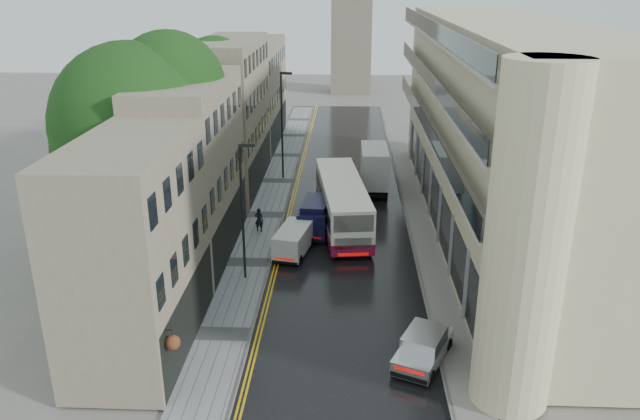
# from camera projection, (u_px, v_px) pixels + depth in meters

# --- Properties ---
(road) EXTENTS (9.00, 85.00, 0.02)m
(road) POSITION_uv_depth(u_px,v_px,m) (345.00, 217.00, 46.21)
(road) COLOR black
(road) RESTS_ON ground
(left_sidewalk) EXTENTS (2.70, 85.00, 0.12)m
(left_sidewalk) POSITION_uv_depth(u_px,v_px,m) (266.00, 215.00, 46.44)
(left_sidewalk) COLOR gray
(left_sidewalk) RESTS_ON ground
(right_sidewalk) EXTENTS (1.80, 85.00, 0.12)m
(right_sidewalk) POSITION_uv_depth(u_px,v_px,m) (418.00, 218.00, 45.97)
(right_sidewalk) COLOR slate
(right_sidewalk) RESTS_ON ground
(old_shop_row) EXTENTS (4.50, 56.00, 12.00)m
(old_shop_row) POSITION_uv_depth(u_px,v_px,m) (220.00, 129.00, 46.85)
(old_shop_row) COLOR gray
(old_shop_row) RESTS_ON ground
(modern_block) EXTENTS (8.00, 40.00, 14.00)m
(modern_block) POSITION_uv_depth(u_px,v_px,m) (499.00, 131.00, 41.94)
(modern_block) COLOR beige
(modern_block) RESTS_ON ground
(tree_near) EXTENTS (10.56, 10.56, 13.89)m
(tree_near) POSITION_uv_depth(u_px,v_px,m) (136.00, 151.00, 37.29)
(tree_near) COLOR black
(tree_near) RESTS_ON ground
(tree_far) EXTENTS (9.24, 9.24, 12.46)m
(tree_far) POSITION_uv_depth(u_px,v_px,m) (193.00, 117.00, 49.69)
(tree_far) COLOR black
(tree_far) RESTS_ON ground
(cream_bus) EXTENTS (4.27, 12.42, 3.32)m
(cream_bus) POSITION_uv_depth(u_px,v_px,m) (329.00, 222.00, 40.82)
(cream_bus) COLOR white
(cream_bus) RESTS_ON road
(white_lorry) EXTENTS (2.18, 7.12, 3.73)m
(white_lorry) POSITION_uv_depth(u_px,v_px,m) (363.00, 173.00, 50.22)
(white_lorry) COLOR silver
(white_lorry) RESTS_ON road
(silver_hatchback) EXTENTS (3.27, 4.43, 1.52)m
(silver_hatchback) POSITION_uv_depth(u_px,v_px,m) (396.00, 358.00, 27.77)
(silver_hatchback) COLOR silver
(silver_hatchback) RESTS_ON road
(white_van) EXTENTS (2.48, 4.28, 1.82)m
(white_van) POSITION_uv_depth(u_px,v_px,m) (275.00, 248.00, 38.67)
(white_van) COLOR silver
(white_van) RESTS_ON road
(navy_van) EXTENTS (2.39, 4.98, 2.46)m
(navy_van) POSITION_uv_depth(u_px,v_px,m) (299.00, 223.00, 41.77)
(navy_van) COLOR black
(navy_van) RESTS_ON road
(pedestrian) EXTENTS (0.69, 0.53, 1.70)m
(pedestrian) POSITION_uv_depth(u_px,v_px,m) (259.00, 220.00, 43.08)
(pedestrian) COLOR black
(pedestrian) RESTS_ON left_sidewalk
(lamp_post_near) EXTENTS (0.92, 0.32, 8.04)m
(lamp_post_near) POSITION_uv_depth(u_px,v_px,m) (242.00, 214.00, 35.28)
(lamp_post_near) COLOR black
(lamp_post_near) RESTS_ON left_sidewalk
(lamp_post_far) EXTENTS (1.06, 0.47, 9.18)m
(lamp_post_far) POSITION_uv_depth(u_px,v_px,m) (282.00, 127.00, 53.36)
(lamp_post_far) COLOR black
(lamp_post_far) RESTS_ON left_sidewalk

